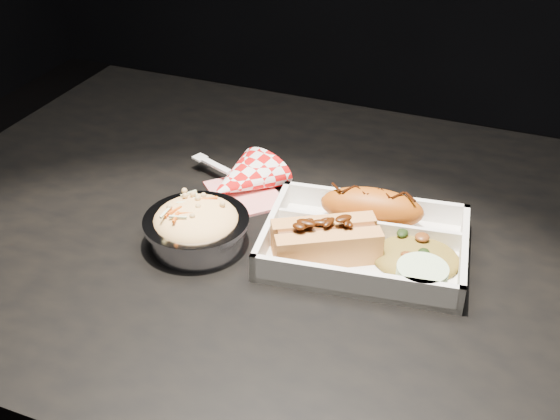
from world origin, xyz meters
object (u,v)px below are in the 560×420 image
(food_tray, at_px, (364,246))
(hotdog, at_px, (326,238))
(dining_table, at_px, (323,285))
(napkin_fork, at_px, (241,181))
(foil_coleslaw_cup, at_px, (196,225))
(fried_pastry, at_px, (372,208))

(food_tray, xyz_separation_m, hotdog, (-0.04, -0.03, 0.02))
(dining_table, bearing_deg, hotdog, -70.74)
(napkin_fork, bearing_deg, dining_table, 1.41)
(food_tray, xyz_separation_m, foil_coleslaw_cup, (-0.20, -0.06, 0.02))
(hotdog, xyz_separation_m, foil_coleslaw_cup, (-0.16, -0.03, -0.00))
(fried_pastry, distance_m, foil_coleslaw_cup, 0.23)
(dining_table, xyz_separation_m, fried_pastry, (0.05, 0.03, 0.12))
(napkin_fork, bearing_deg, hotdog, -12.32)
(dining_table, distance_m, fried_pastry, 0.14)
(dining_table, bearing_deg, napkin_fork, 159.82)
(foil_coleslaw_cup, bearing_deg, napkin_fork, 91.18)
(fried_pastry, relative_size, hotdog, 0.96)
(hotdog, bearing_deg, napkin_fork, 115.57)
(dining_table, height_order, napkin_fork, napkin_fork)
(napkin_fork, bearing_deg, foil_coleslaw_cup, -67.22)
(dining_table, relative_size, napkin_fork, 6.81)
(food_tray, relative_size, napkin_fork, 1.55)
(dining_table, relative_size, food_tray, 4.41)
(food_tray, xyz_separation_m, fried_pastry, (-0.01, 0.05, 0.02))
(dining_table, bearing_deg, foil_coleslaw_cup, -148.45)
(food_tray, bearing_deg, dining_table, 149.39)
(foil_coleslaw_cup, height_order, napkin_fork, napkin_fork)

